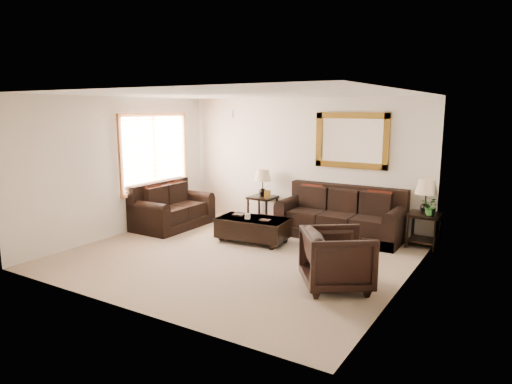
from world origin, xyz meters
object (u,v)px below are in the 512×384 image
Objects in this scene: end_table_right at (425,203)px; coffee_table at (253,227)px; loveseat at (171,210)px; sofa at (341,219)px; end_table_left at (263,188)px; armchair at (337,256)px.

coffee_table is (-2.81, -1.35, -0.53)m from end_table_right.
end_table_right is (4.89, 1.29, 0.46)m from loveseat.
sofa is at bearing 37.30° from coffee_table.
end_table_left reaches higher than armchair.
armchair is at bearing -70.16° from sofa.
loveseat is 2.09m from coffee_table.
sofa is 1.76m from coffee_table.
end_table_right is 1.36× the size of armchair.
end_table_right is at bearing -75.22° from loveseat.
armchair is at bearing -103.03° from end_table_right.
end_table_right reaches higher than sofa.
end_table_right reaches higher than coffee_table.
loveseat is 5.08m from end_table_right.
end_table_left reaches higher than sofa.
end_table_left is 1.29× the size of armchair.
armchair is (4.28, -1.37, 0.11)m from loveseat.
end_table_right is at bearing 5.49° from sofa.
coffee_table is (2.08, -0.06, -0.07)m from loveseat.
sofa is 3.56m from loveseat.
sofa is 1.60m from end_table_right.
coffee_table is 2.56m from armchair.
end_table_left is 3.87m from armchair.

